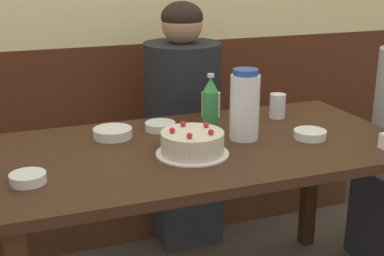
# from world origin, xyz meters

# --- Properties ---
(bench_seat) EXTENTS (2.28, 0.38, 0.46)m
(bench_seat) POSITION_xyz_m (0.00, 0.83, 0.23)
(bench_seat) COLOR #56331E
(bench_seat) RESTS_ON ground_plane
(dining_table) EXTENTS (1.47, 0.77, 0.72)m
(dining_table) POSITION_xyz_m (0.00, 0.00, 0.63)
(dining_table) COLOR #381E11
(dining_table) RESTS_ON ground_plane
(birthday_cake) EXTENTS (0.25, 0.25, 0.10)m
(birthday_cake) POSITION_xyz_m (-0.08, -0.08, 0.76)
(birthday_cake) COLOR white
(birthday_cake) RESTS_ON dining_table
(water_pitcher) EXTENTS (0.11, 0.11, 0.26)m
(water_pitcher) POSITION_xyz_m (0.16, 0.01, 0.85)
(water_pitcher) COLOR white
(water_pitcher) RESTS_ON dining_table
(soju_bottle) EXTENTS (0.06, 0.06, 0.22)m
(soju_bottle) POSITION_xyz_m (0.09, 0.17, 0.83)
(soju_bottle) COLOR #388E4C
(soju_bottle) RESTS_ON dining_table
(bowl_soup_white) EXTENTS (0.11, 0.11, 0.03)m
(bowl_soup_white) POSITION_xyz_m (-0.63, -0.14, 0.74)
(bowl_soup_white) COLOR white
(bowl_soup_white) RESTS_ON dining_table
(bowl_rice_small) EXTENTS (0.12, 0.12, 0.03)m
(bowl_rice_small) POSITION_xyz_m (0.39, -0.08, 0.74)
(bowl_rice_small) COLOR white
(bowl_rice_small) RESTS_ON dining_table
(bowl_side_dish) EXTENTS (0.12, 0.12, 0.03)m
(bowl_side_dish) POSITION_xyz_m (-0.10, 0.22, 0.74)
(bowl_side_dish) COLOR white
(bowl_side_dish) RESTS_ON dining_table
(bowl_sauce_shallow) EXTENTS (0.15, 0.15, 0.04)m
(bowl_sauce_shallow) POSITION_xyz_m (-0.30, 0.19, 0.74)
(bowl_sauce_shallow) COLOR white
(bowl_sauce_shallow) RESTS_ON dining_table
(glass_water_tall) EXTENTS (0.07, 0.07, 0.10)m
(glass_water_tall) POSITION_xyz_m (0.41, 0.20, 0.77)
(glass_water_tall) COLOR silver
(glass_water_tall) RESTS_ON dining_table
(glass_tumbler_short) EXTENTS (0.08, 0.08, 0.10)m
(glass_tumbler_short) POSITION_xyz_m (0.15, 0.31, 0.77)
(glass_tumbler_short) COLOR silver
(glass_tumbler_short) RESTS_ON dining_table
(person_grey_tee) EXTENTS (0.37, 0.37, 1.18)m
(person_grey_tee) POSITION_xyz_m (0.14, 0.65, 0.58)
(person_grey_tee) COLOR #33333D
(person_grey_tee) RESTS_ON ground_plane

